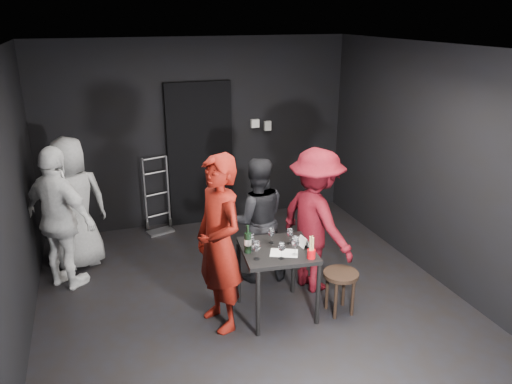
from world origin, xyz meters
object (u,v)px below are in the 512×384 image
object	(u,v)px
man_maroon	(316,214)
bystander_cream	(59,211)
tasting_table	(277,257)
stool	(341,280)
server_red	(219,227)
hand_truck	(159,217)
wine_bottle	(248,242)
breadstick_cup	(312,248)
woman_black	(257,220)
bystander_grey	(72,197)

from	to	relation	value
man_maroon	bystander_cream	distance (m)	2.86
tasting_table	man_maroon	size ratio (longest dim) A/B	0.41
stool	server_red	distance (m)	1.44
hand_truck	man_maroon	distance (m)	2.69
bystander_cream	wine_bottle	bearing A→B (deg)	-170.56
server_red	breadstick_cup	size ratio (longest dim) A/B	8.66
woman_black	man_maroon	bearing A→B (deg)	151.88
hand_truck	man_maroon	xyz separation A→B (m)	(1.47, -2.15, 0.70)
breadstick_cup	hand_truck	bearing A→B (deg)	111.46
hand_truck	wine_bottle	world-z (taller)	hand_truck
bystander_grey	woman_black	bearing A→B (deg)	139.29
stool	breadstick_cup	size ratio (longest dim) A/B	1.89
woman_black	bystander_grey	size ratio (longest dim) A/B	0.81
hand_truck	server_red	bearing A→B (deg)	-100.53
man_maroon	bystander_cream	xyz separation A→B (m)	(-2.70, 0.93, 0.02)
bystander_cream	wine_bottle	size ratio (longest dim) A/B	6.36
wine_bottle	breadstick_cup	bearing A→B (deg)	-30.07
bystander_grey	wine_bottle	distance (m)	2.41
server_red	bystander_grey	xyz separation A→B (m)	(-1.36, 1.78, -0.16)
man_maroon	server_red	bearing A→B (deg)	90.60
stool	man_maroon	distance (m)	0.78
hand_truck	tasting_table	xyz separation A→B (m)	(0.87, -2.52, 0.44)
stool	breadstick_cup	world-z (taller)	breadstick_cup
woman_black	bystander_cream	world-z (taller)	bystander_cream
tasting_table	woman_black	xyz separation A→B (m)	(0.04, 0.79, 0.09)
tasting_table	server_red	distance (m)	0.74
stool	man_maroon	bearing A→B (deg)	93.22
bystander_grey	wine_bottle	xyz separation A→B (m)	(1.66, -1.75, -0.05)
man_maroon	breadstick_cup	distance (m)	0.76
tasting_table	bystander_grey	world-z (taller)	bystander_grey
man_maroon	wine_bottle	size ratio (longest dim) A/B	6.19
hand_truck	wine_bottle	xyz separation A→B (m)	(0.56, -2.50, 0.66)
man_maroon	woman_black	bearing A→B (deg)	36.78
stool	man_maroon	world-z (taller)	man_maroon
bystander_grey	breadstick_cup	distance (m)	3.03
stool	woman_black	distance (m)	1.21
tasting_table	stool	bearing A→B (deg)	-17.93
stool	tasting_table	bearing A→B (deg)	162.07
wine_bottle	breadstick_cup	size ratio (longest dim) A/B	1.18
wine_bottle	woman_black	bearing A→B (deg)	65.37
man_maroon	bystander_grey	bearing A→B (deg)	44.73
stool	wine_bottle	world-z (taller)	wine_bottle
stool	bystander_cream	bearing A→B (deg)	151.08
stool	server_red	xyz separation A→B (m)	(-1.24, 0.20, 0.69)
tasting_table	breadstick_cup	distance (m)	0.43
tasting_table	stool	world-z (taller)	tasting_table
tasting_table	wine_bottle	size ratio (longest dim) A/B	2.56
breadstick_cup	bystander_cream	bearing A→B (deg)	145.61
tasting_table	wine_bottle	bearing A→B (deg)	175.94
stool	bystander_cream	xyz separation A→B (m)	(-2.73, 1.51, 0.55)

